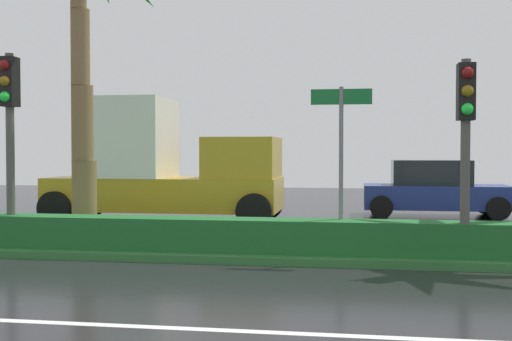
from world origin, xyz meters
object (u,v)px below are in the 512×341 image
object	(u,v)px
box_truck_lead	(163,167)
car_in_traffic_leading	(434,189)
traffic_signal_median_left	(9,113)
street_name_sign	(341,146)
traffic_signal_median_right	(466,122)

from	to	relation	value
box_truck_lead	car_in_traffic_leading	world-z (taller)	box_truck_lead
traffic_signal_median_left	street_name_sign	bearing A→B (deg)	1.63
car_in_traffic_leading	box_truck_lead	bearing A→B (deg)	-159.28
street_name_sign	car_in_traffic_leading	size ratio (longest dim) A/B	0.70
box_truck_lead	traffic_signal_median_right	bearing A→B (deg)	-39.65
traffic_signal_median_left	traffic_signal_median_right	bearing A→B (deg)	-1.88
traffic_signal_median_left	street_name_sign	size ratio (longest dim) A/B	1.24
street_name_sign	box_truck_lead	bearing A→B (deg)	132.78
traffic_signal_median_left	box_truck_lead	xyz separation A→B (m)	(1.30, 5.66, -1.17)
box_truck_lead	street_name_sign	bearing A→B (deg)	-47.22
traffic_signal_median_left	traffic_signal_median_right	world-z (taller)	traffic_signal_median_left
box_truck_lead	traffic_signal_median_left	bearing A→B (deg)	-102.96
traffic_signal_median_right	car_in_traffic_leading	size ratio (longest dim) A/B	0.79
traffic_signal_median_right	box_truck_lead	world-z (taller)	traffic_signal_median_right
traffic_signal_median_left	street_name_sign	xyz separation A→B (m)	(6.38, 0.18, -0.64)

